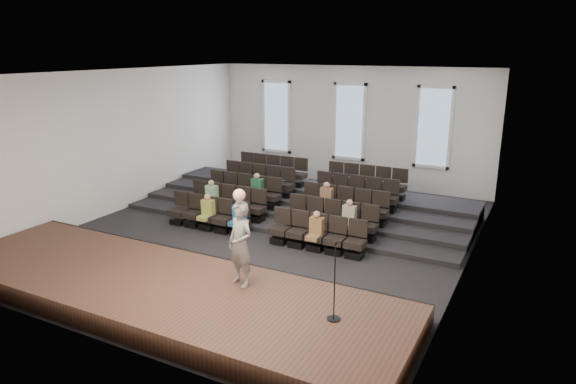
{
  "coord_description": "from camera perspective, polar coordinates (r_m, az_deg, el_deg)",
  "views": [
    {
      "loc": [
        7.64,
        -13.38,
        5.71
      ],
      "look_at": [
        0.44,
        0.5,
        1.3
      ],
      "focal_mm": 32.0,
      "sensor_mm": 36.0,
      "label": 1
    }
  ],
  "objects": [
    {
      "name": "windows",
      "position": [
        21.92,
        6.83,
        7.76
      ],
      "size": [
        8.44,
        0.1,
        3.24
      ],
      "color": "white",
      "rests_on": "wall_back"
    },
    {
      "name": "ceiling",
      "position": [
        15.42,
        -2.36,
        13.15
      ],
      "size": [
        12.0,
        14.0,
        0.02
      ],
      "primitive_type": "cube",
      "color": "white",
      "rests_on": "ground"
    },
    {
      "name": "ground",
      "position": [
        16.43,
        -2.17,
        -4.58
      ],
      "size": [
        14.0,
        14.0,
        0.0
      ],
      "primitive_type": "plane",
      "color": "black",
      "rests_on": "ground"
    },
    {
      "name": "stage_lip",
      "position": [
        13.75,
        -9.1,
        -7.84
      ],
      "size": [
        11.8,
        0.06,
        0.52
      ],
      "primitive_type": "cube",
      "color": "black",
      "rests_on": "ground"
    },
    {
      "name": "wall_back",
      "position": [
        22.01,
        6.88,
        7.27
      ],
      "size": [
        12.0,
        0.04,
        5.0
      ],
      "primitive_type": "cube",
      "color": "silver",
      "rests_on": "ground"
    },
    {
      "name": "audience",
      "position": [
        16.46,
        -1.99,
        -1.56
      ],
      "size": [
        5.45,
        2.64,
        1.1
      ],
      "color": "#94A542",
      "rests_on": "seating_rows"
    },
    {
      "name": "risers",
      "position": [
        19.04,
        2.53,
        -1.09
      ],
      "size": [
        11.8,
        4.8,
        0.6
      ],
      "color": "black",
      "rests_on": "ground"
    },
    {
      "name": "wall_right",
      "position": [
        13.85,
        19.95,
        1.41
      ],
      "size": [
        0.04,
        14.0,
        5.0
      ],
      "primitive_type": "cube",
      "color": "silver",
      "rests_on": "ground"
    },
    {
      "name": "wall_left",
      "position": [
        19.39,
        -18.0,
        5.46
      ],
      "size": [
        0.04,
        14.0,
        5.0
      ],
      "primitive_type": "cube",
      "color": "silver",
      "rests_on": "ground"
    },
    {
      "name": "stage",
      "position": [
        12.52,
        -13.96,
        -10.59
      ],
      "size": [
        11.8,
        3.6,
        0.5
      ],
      "primitive_type": "cube",
      "color": "#45291D",
      "rests_on": "ground"
    },
    {
      "name": "speaker",
      "position": [
        11.56,
        -5.3,
        -5.8
      ],
      "size": [
        0.82,
        0.66,
        1.95
      ],
      "primitive_type": "imported",
      "rotation": [
        0.0,
        0.0,
        -0.32
      ],
      "color": "slate",
      "rests_on": "stage"
    },
    {
      "name": "mic_stand",
      "position": [
        10.31,
        5.16,
        -11.53
      ],
      "size": [
        0.28,
        0.28,
        1.65
      ],
      "color": "black",
      "rests_on": "stage"
    },
    {
      "name": "seating_rows",
      "position": [
        17.5,
        0.3,
        -0.94
      ],
      "size": [
        6.8,
        4.7,
        1.67
      ],
      "color": "black",
      "rests_on": "ground"
    },
    {
      "name": "wall_front",
      "position": [
        10.44,
        -21.69,
        -3.28
      ],
      "size": [
        12.0,
        0.04,
        5.0
      ],
      "primitive_type": "cube",
      "color": "silver",
      "rests_on": "ground"
    }
  ]
}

